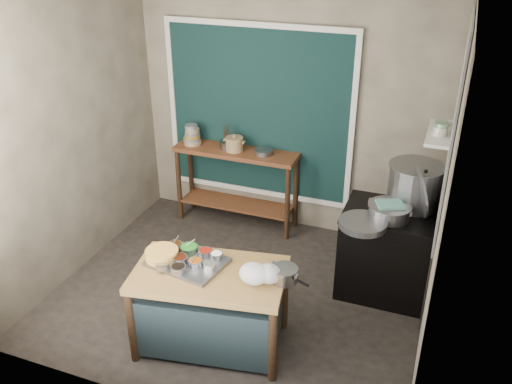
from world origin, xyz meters
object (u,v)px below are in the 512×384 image
at_px(ceramic_crock, 234,145).
at_px(utensil_cup, 226,145).
at_px(back_counter, 237,187).
at_px(saucepan, 284,274).
at_px(steamer, 389,211).
at_px(prep_table, 211,308).
at_px(stove_block, 389,254).
at_px(yellow_basin, 162,256).
at_px(stock_pot, 415,185).
at_px(condiment_tray, 187,262).

bearing_deg(ceramic_crock, utensil_cup, 165.74).
xyz_separation_m(back_counter, saucepan, (1.21, -1.93, 0.34)).
bearing_deg(utensil_cup, steamer, -23.03).
bearing_deg(utensil_cup, prep_table, -70.40).
distance_m(stove_block, utensil_cup, 2.23).
height_order(prep_table, back_counter, back_counter).
xyz_separation_m(prep_table, saucepan, (0.61, 0.10, 0.44)).
distance_m(yellow_basin, utensil_cup, 2.06).
bearing_deg(stove_block, prep_table, -135.00).
xyz_separation_m(stock_pot, steamer, (-0.17, -0.33, -0.14)).
relative_size(prep_table, stock_pot, 2.36).
bearing_deg(condiment_tray, ceramic_crock, 101.07).
bearing_deg(back_counter, steamer, -24.29).
bearing_deg(utensil_cup, yellow_basin, -81.92).
height_order(utensil_cup, steamer, utensil_cup).
xyz_separation_m(back_counter, condiment_tray, (0.38, -1.98, 0.29)).
height_order(prep_table, ceramic_crock, ceramic_crock).
height_order(stove_block, yellow_basin, yellow_basin).
bearing_deg(prep_table, stock_pot, 36.86).
bearing_deg(stove_block, saucepan, -119.87).
height_order(saucepan, steamer, steamer).
xyz_separation_m(saucepan, utensil_cup, (-1.34, 1.93, 0.18)).
bearing_deg(steamer, prep_table, -136.70).
distance_m(back_counter, steamer, 2.10).
height_order(condiment_tray, ceramic_crock, ceramic_crock).
relative_size(prep_table, saucepan, 5.58).
relative_size(stove_block, saucepan, 4.02).
bearing_deg(ceramic_crock, prep_table, -73.19).
xyz_separation_m(stove_block, utensil_cup, (-2.02, 0.73, 0.57)).
bearing_deg(stock_pot, ceramic_crock, 166.63).
relative_size(utensil_cup, steamer, 0.38).
bearing_deg(condiment_tray, back_counter, 100.77).
relative_size(prep_table, condiment_tray, 2.04).
distance_m(stove_block, condiment_tray, 2.00).
height_order(utensil_cup, ceramic_crock, ceramic_crock).
relative_size(prep_table, steamer, 3.11).
bearing_deg(saucepan, ceramic_crock, 145.54).
distance_m(yellow_basin, stock_pot, 2.42).
bearing_deg(utensil_cup, saucepan, -55.32).
bearing_deg(saucepan, condiment_tray, -153.51).
xyz_separation_m(stove_block, ceramic_crock, (-1.91, 0.70, 0.60)).
bearing_deg(back_counter, prep_table, -73.53).
bearing_deg(stock_pot, condiment_tray, -138.44).
height_order(stove_block, saucepan, saucepan).
bearing_deg(prep_table, yellow_basin, 169.18).
xyz_separation_m(yellow_basin, saucepan, (1.05, 0.09, 0.01)).
height_order(back_counter, saucepan, back_counter).
bearing_deg(utensil_cup, stock_pot, -13.42).
bearing_deg(ceramic_crock, steamer, -23.56).
distance_m(stove_block, ceramic_crock, 2.12).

